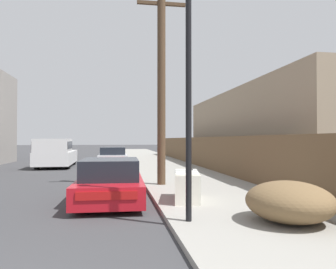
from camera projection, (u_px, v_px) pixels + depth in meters
The scene contains 10 objects.
sidewalk_curb at pixel (156, 161), 26.04m from camera, with size 4.20×63.00×0.12m, color gray.
discarded_fridge at pixel (187, 186), 8.83m from camera, with size 0.92×1.70×0.80m.
parked_sports_car_red at pixel (111, 182), 9.33m from camera, with size 1.87×4.37×1.22m.
car_parked_mid at pixel (113, 157), 22.10m from camera, with size 1.91×4.06×1.25m.
pickup_truck at pixel (56, 153), 20.68m from camera, with size 2.21×5.57×1.81m.
utility_pole at pixel (161, 81), 12.02m from camera, with size 1.80×0.30×7.40m.
street_lamp at pixel (189, 79), 6.60m from camera, with size 0.26×0.26×4.94m.
brush_pile at pixel (289, 201), 6.49m from camera, with size 1.69×1.86×0.81m.
wooden_fence at pixel (197, 151), 20.92m from camera, with size 0.08×33.15×1.79m, color brown.
building_right_house at pixel (277, 131), 19.22m from camera, with size 6.00×16.90×4.56m, color gray.
Camera 1 is at (2.16, -2.40, 1.75)m, focal length 35.00 mm.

